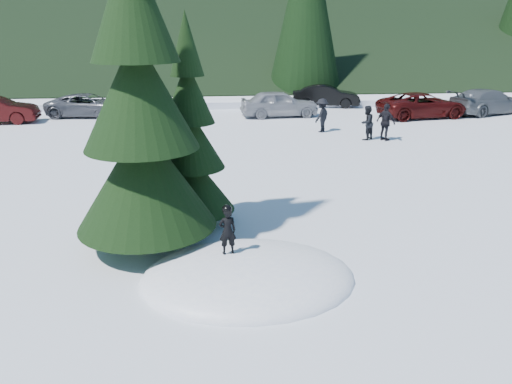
{
  "coord_description": "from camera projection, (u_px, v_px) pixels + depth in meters",
  "views": [
    {
      "loc": [
        -0.72,
        -9.24,
        5.02
      ],
      "look_at": [
        0.4,
        2.39,
        1.1
      ],
      "focal_mm": 35.0,
      "sensor_mm": 36.0,
      "label": 1
    }
  ],
  "objects": [
    {
      "name": "snow_mound",
      "position": [
        248.0,
        279.0,
        10.38
      ],
      "size": [
        4.48,
        3.52,
        0.96
      ],
      "primitive_type": "ellipsoid",
      "color": "white",
      "rests_on": "ground"
    },
    {
      "name": "spruce_short",
      "position": [
        190.0,
        146.0,
        12.62
      ],
      "size": [
        2.2,
        2.2,
        5.37
      ],
      "color": "#311E10",
      "rests_on": "ground"
    },
    {
      "name": "car_7",
      "position": [
        488.0,
        101.0,
        29.42
      ],
      "size": [
        5.46,
        3.66,
        1.47
      ],
      "primitive_type": "imported",
      "rotation": [
        0.0,
        0.0,
        1.92
      ],
      "color": "#565A5E",
      "rests_on": "ground"
    },
    {
      "name": "adult_2",
      "position": [
        322.0,
        115.0,
        24.41
      ],
      "size": [
        1.15,
        1.2,
        1.63
      ],
      "primitive_type": "imported",
      "rotation": [
        0.0,
        0.0,
        4.0
      ],
      "color": "black",
      "rests_on": "ground"
    },
    {
      "name": "car_2",
      "position": [
        89.0,
        105.0,
        28.59
      ],
      "size": [
        4.85,
        2.54,
        1.3
      ],
      "primitive_type": "imported",
      "rotation": [
        0.0,
        0.0,
        1.49
      ],
      "color": "#4F5057",
      "rests_on": "ground"
    },
    {
      "name": "car_3",
      "position": [
        157.0,
        104.0,
        28.99
      ],
      "size": [
        4.94,
        2.65,
        1.36
      ],
      "primitive_type": "imported",
      "rotation": [
        0.0,
        0.0,
        1.73
      ],
      "color": "black",
      "rests_on": "ground"
    },
    {
      "name": "spruce_tall",
      "position": [
        140.0,
        108.0,
        10.83
      ],
      "size": [
        3.2,
        3.2,
        8.6
      ],
      "color": "#311E10",
      "rests_on": "ground"
    },
    {
      "name": "adult_0",
      "position": [
        367.0,
        123.0,
        22.73
      ],
      "size": [
        0.96,
        0.95,
        1.57
      ],
      "primitive_type": "imported",
      "rotation": [
        0.0,
        0.0,
        3.85
      ],
      "color": "black",
      "rests_on": "ground"
    },
    {
      "name": "child_skier",
      "position": [
        227.0,
        231.0,
        10.3
      ],
      "size": [
        0.4,
        0.3,
        1.0
      ],
      "primitive_type": "imported",
      "rotation": [
        0.0,
        0.0,
        3.31
      ],
      "color": "black",
      "rests_on": "snow_mound"
    },
    {
      "name": "adult_1",
      "position": [
        386.0,
        122.0,
        22.54
      ],
      "size": [
        0.88,
        1.05,
        1.69
      ],
      "primitive_type": "imported",
      "rotation": [
        0.0,
        0.0,
        2.14
      ],
      "color": "black",
      "rests_on": "ground"
    },
    {
      "name": "car_4",
      "position": [
        279.0,
        103.0,
        28.52
      ],
      "size": [
        4.54,
        2.11,
        1.51
      ],
      "primitive_type": "imported",
      "rotation": [
        0.0,
        0.0,
        1.65
      ],
      "color": "gray",
      "rests_on": "ground"
    },
    {
      "name": "car_5",
      "position": [
        326.0,
        96.0,
        31.98
      ],
      "size": [
        4.47,
        2.18,
        1.41
      ],
      "primitive_type": "imported",
      "rotation": [
        0.0,
        0.0,
        1.4
      ],
      "color": "black",
      "rests_on": "ground"
    },
    {
      "name": "car_6",
      "position": [
        422.0,
        105.0,
        28.3
      ],
      "size": [
        5.35,
        3.1,
        1.4
      ],
      "primitive_type": "imported",
      "rotation": [
        0.0,
        0.0,
        1.73
      ],
      "color": "#390B0A",
      "rests_on": "ground"
    },
    {
      "name": "ground",
      "position": [
        248.0,
        279.0,
        10.38
      ],
      "size": [
        200.0,
        200.0,
        0.0
      ],
      "primitive_type": "plane",
      "color": "white",
      "rests_on": "ground"
    }
  ]
}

